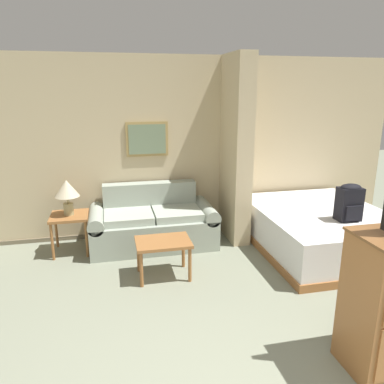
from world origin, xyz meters
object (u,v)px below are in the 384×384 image
at_px(bed, 319,229).
at_px(backpack, 349,202).
at_px(coffee_table, 163,246).
at_px(table_lamp, 67,190).
at_px(couch, 153,223).

bearing_deg(bed, backpack, -76.42).
distance_m(coffee_table, table_lamp, 1.54).
xyz_separation_m(bed, backpack, (0.10, -0.43, 0.51)).
bearing_deg(coffee_table, table_lamp, 139.34).
xyz_separation_m(coffee_table, bed, (2.21, 0.33, -0.11)).
bearing_deg(table_lamp, bed, -10.64).
bearing_deg(bed, coffee_table, -171.46).
bearing_deg(table_lamp, couch, 1.29).
bearing_deg(couch, table_lamp, -178.71).
height_order(coffee_table, backpack, backpack).
distance_m(couch, backpack, 2.60).
relative_size(coffee_table, bed, 0.30).
relative_size(coffee_table, table_lamp, 1.33).
relative_size(couch, table_lamp, 3.66).
xyz_separation_m(couch, coffee_table, (0.01, -0.98, 0.08)).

